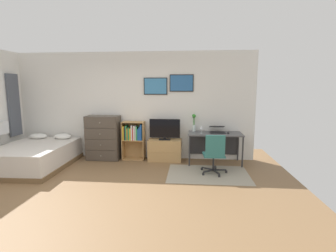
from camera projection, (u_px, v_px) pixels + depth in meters
The scene contains 14 objects.
ground_plane at pixel (103, 195), 4.29m from camera, with size 7.20×7.20×0.00m, color brown.
wall_back_with_posters at pixel (134, 106), 6.47m from camera, with size 6.12×0.09×2.70m.
area_rug at pixel (208, 174), 5.34m from camera, with size 1.70×1.20×0.01m, color #9E937F.
bed at pixel (35, 156), 5.79m from camera, with size 1.52×2.02×0.65m.
dresser at pixel (103, 138), 6.39m from camera, with size 0.82×0.46×1.11m.
bookshelf at pixel (133, 136), 6.37m from camera, with size 0.56×0.30×0.97m.
tv_stand at pixel (165, 150), 6.31m from camera, with size 0.82×0.41×0.53m.
television at pixel (165, 130), 6.21m from camera, with size 0.75×0.16×0.52m.
desk at pixel (215, 138), 6.11m from camera, with size 1.27×0.63×0.74m.
office_chair at pixel (214, 153), 5.27m from camera, with size 0.56×0.58×0.86m.
laptop at pixel (217, 130), 6.11m from camera, with size 0.38×0.40×0.16m.
computer_mouse at pixel (228, 133), 5.96m from camera, with size 0.06×0.10×0.03m, color #262628.
bamboo_vase at pixel (194, 123), 6.25m from camera, with size 0.10×0.11×0.43m.
wine_glass at pixel (201, 128), 5.95m from camera, with size 0.07×0.07×0.18m.
Camera 1 is at (1.48, -3.94, 1.81)m, focal length 27.00 mm.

